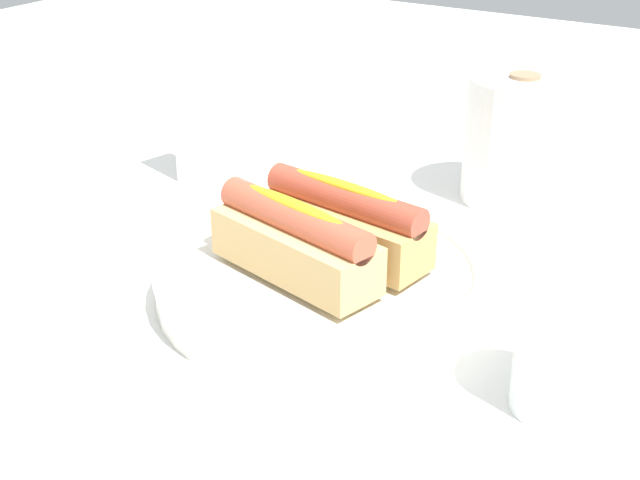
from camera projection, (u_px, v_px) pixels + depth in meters
ground_plane at (304, 302)px, 0.71m from camera, size 2.40×2.40×0.00m
serving_bowl at (320, 278)px, 0.71m from camera, size 0.27×0.27×0.03m
hotdog_front at (294, 241)px, 0.68m from camera, size 0.16×0.08×0.06m
hotdog_back at (344, 222)px, 0.71m from camera, size 0.16×0.07×0.06m
water_glass at (566, 355)px, 0.57m from camera, size 0.07×0.07×0.09m
paper_towel_roll at (518, 140)px, 0.88m from camera, size 0.11×0.11×0.13m
napkin_box at (221, 124)px, 0.90m from camera, size 0.12×0.07×0.15m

